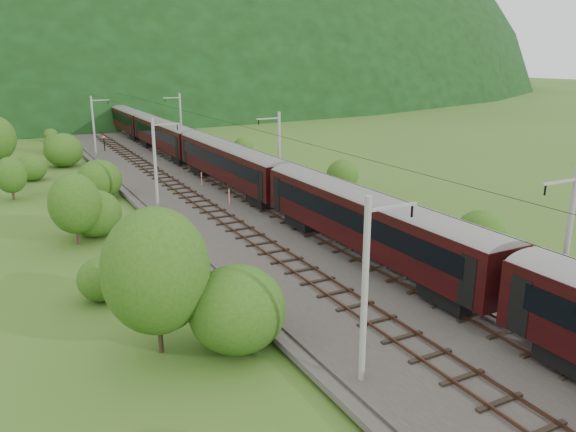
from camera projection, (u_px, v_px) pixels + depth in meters
name	position (u px, v px, depth m)	size (l,w,h in m)	color
ground	(469.00, 351.00, 26.64)	(600.00, 600.00, 0.00)	#3A5A1C
railbed	(351.00, 277.00, 35.11)	(14.00, 220.00, 0.30)	#38332D
track_left	(318.00, 281.00, 33.97)	(2.40, 220.00, 0.27)	brown
track_right	(382.00, 268.00, 36.12)	(2.40, 220.00, 0.27)	brown
catenary_left	(156.00, 161.00, 49.87)	(2.54, 192.28, 8.00)	gray
catenary_right	(278.00, 151.00, 55.37)	(2.54, 192.28, 8.00)	gray
overhead_wires	(354.00, 168.00, 33.20)	(4.83, 198.00, 0.03)	black
mountain_main	(33.00, 88.00, 247.75)	(504.00, 360.00, 244.00)	black
train	(232.00, 157.00, 56.49)	(3.12, 173.16, 5.43)	black
hazard_post_near	(229.00, 197.00, 51.74)	(0.15, 0.15, 1.40)	red
hazard_post_far	(202.00, 178.00, 59.51)	(0.15, 0.15, 1.38)	red
signal	(104.00, 142.00, 80.72)	(0.24, 0.24, 2.17)	black
vegetation_left	(91.00, 220.00, 39.12)	(13.33, 149.15, 7.08)	#274E14
vegetation_right	(408.00, 206.00, 46.93)	(5.92, 96.56, 3.05)	#274E14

